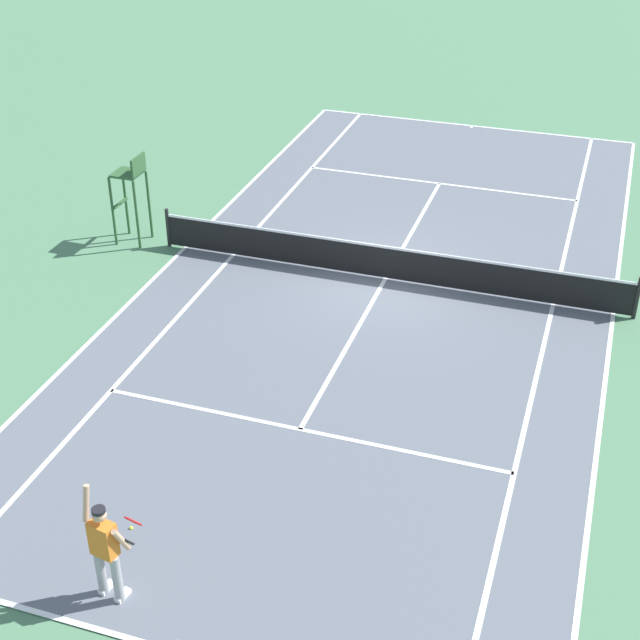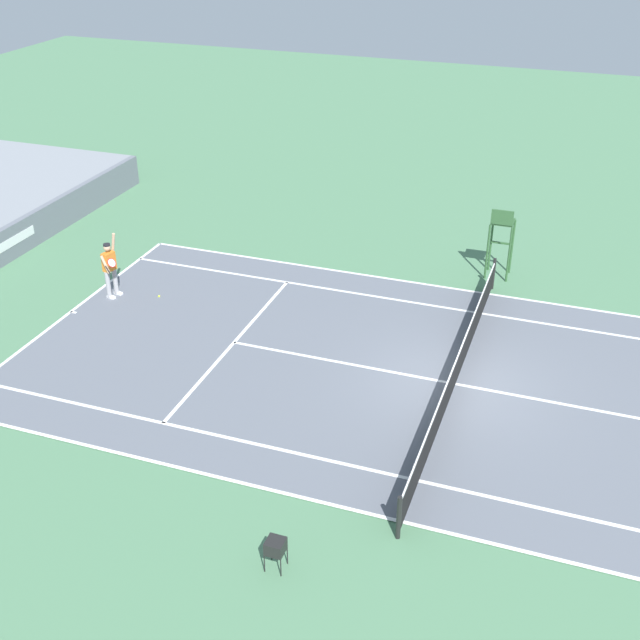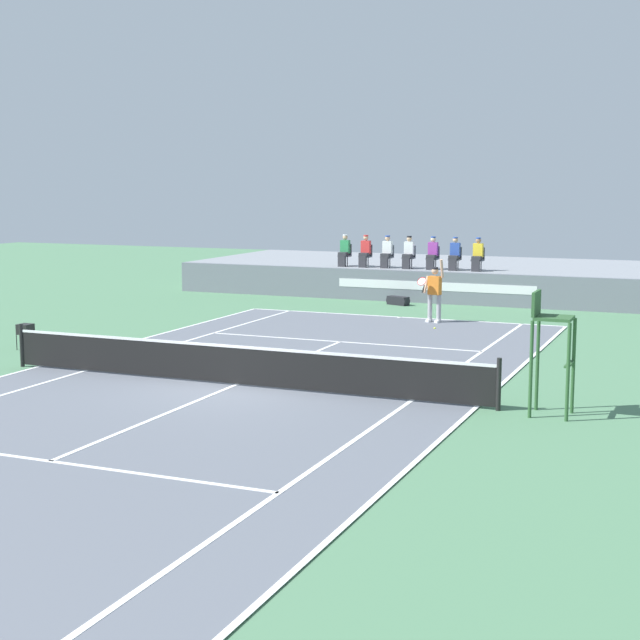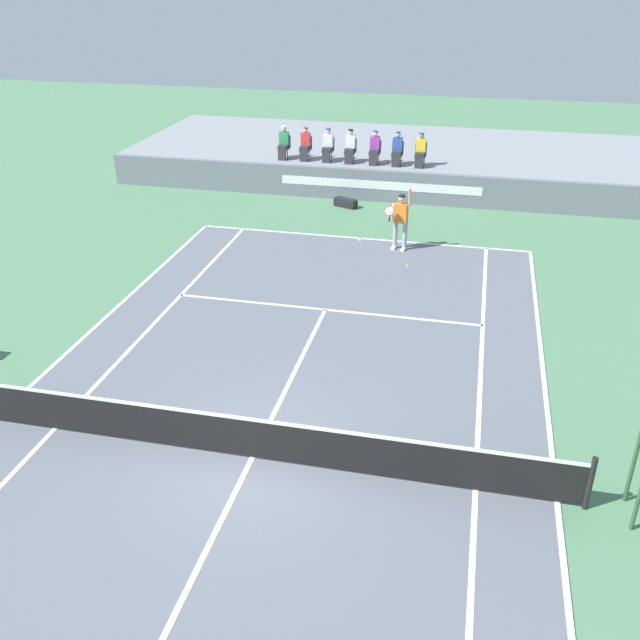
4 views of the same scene
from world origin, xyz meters
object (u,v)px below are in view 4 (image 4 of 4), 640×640
at_px(spectator_seated_0, 284,143).
at_px(spectator_seated_2, 328,146).
at_px(spectator_seated_4, 375,148).
at_px(spectator_seated_3, 350,147).
at_px(equipment_bag, 346,203).
at_px(spectator_seated_6, 420,151).
at_px(spectator_seated_1, 305,144).
at_px(spectator_seated_5, 397,149).
at_px(tennis_player, 400,220).
at_px(tennis_ball, 407,266).

xyz_separation_m(spectator_seated_0, spectator_seated_2, (1.79, 0.00, 0.00)).
bearing_deg(spectator_seated_4, spectator_seated_3, 180.00).
relative_size(spectator_seated_3, equipment_bag, 1.32).
xyz_separation_m(spectator_seated_3, spectator_seated_4, (0.97, 0.00, 0.00)).
relative_size(spectator_seated_2, spectator_seated_6, 1.00).
relative_size(spectator_seated_0, spectator_seated_6, 1.00).
relative_size(spectator_seated_1, spectator_seated_5, 1.00).
bearing_deg(tennis_player, spectator_seated_2, 121.98).
bearing_deg(tennis_ball, equipment_bag, 119.09).
distance_m(spectator_seated_1, spectator_seated_5, 3.64).
distance_m(spectator_seated_0, spectator_seated_1, 0.88).
height_order(spectator_seated_2, spectator_seated_3, same).
relative_size(tennis_ball, equipment_bag, 0.07).
height_order(spectator_seated_1, spectator_seated_6, same).
bearing_deg(spectator_seated_4, equipment_bag, -111.70).
bearing_deg(spectator_seated_4, tennis_ball, -73.03).
bearing_deg(tennis_player, spectator_seated_3, 115.18).
relative_size(spectator_seated_4, spectator_seated_6, 1.00).
relative_size(spectator_seated_4, tennis_player, 0.61).
distance_m(spectator_seated_5, equipment_bag, 2.99).
bearing_deg(spectator_seated_5, spectator_seated_2, 180.00).
height_order(spectator_seated_5, tennis_ball, spectator_seated_5).
height_order(spectator_seated_2, equipment_bag, spectator_seated_2).
distance_m(tennis_ball, equipment_bag, 6.05).
bearing_deg(spectator_seated_1, spectator_seated_0, 180.00).
bearing_deg(tennis_player, tennis_ball, -72.61).
distance_m(spectator_seated_1, spectator_seated_6, 4.54).
bearing_deg(spectator_seated_5, tennis_ball, -79.64).
xyz_separation_m(spectator_seated_0, equipment_bag, (2.90, -1.89, -1.65)).
xyz_separation_m(spectator_seated_5, tennis_ball, (1.31, -7.17, -1.78)).
xyz_separation_m(spectator_seated_2, spectator_seated_4, (1.86, 0.00, 0.00)).
height_order(spectator_seated_3, tennis_player, spectator_seated_3).
height_order(tennis_ball, equipment_bag, equipment_bag).
height_order(spectator_seated_0, spectator_seated_6, same).
distance_m(spectator_seated_3, tennis_player, 6.45).
distance_m(spectator_seated_2, spectator_seated_6, 3.63).
bearing_deg(spectator_seated_4, spectator_seated_0, 180.00).
relative_size(spectator_seated_5, spectator_seated_6, 1.00).
relative_size(spectator_seated_3, spectator_seated_6, 1.00).
bearing_deg(spectator_seated_2, spectator_seated_3, 0.00).
xyz_separation_m(spectator_seated_3, spectator_seated_6, (2.74, 0.00, 0.00)).
relative_size(spectator_seated_1, equipment_bag, 1.32).
distance_m(spectator_seated_3, spectator_seated_6, 2.74).
distance_m(spectator_seated_6, equipment_bag, 3.56).
xyz_separation_m(spectator_seated_1, tennis_ball, (4.95, -7.17, -1.78)).
distance_m(spectator_seated_2, equipment_bag, 2.74).
bearing_deg(tennis_ball, spectator_seated_0, 129.14).
distance_m(spectator_seated_3, tennis_ball, 8.03).
relative_size(spectator_seated_6, equipment_bag, 1.32).
bearing_deg(spectator_seated_5, spectator_seated_0, 180.00).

